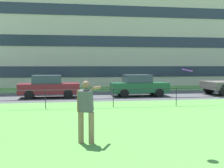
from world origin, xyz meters
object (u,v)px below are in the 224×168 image
Objects in this scene: person_thrower at (86,110)px; car_maroon_far_left at (49,86)px; frisbee at (187,70)px; apartment_building_background at (119,8)px; car_dark_green_right at (139,85)px.

car_maroon_far_left is (-1.95, 11.11, -0.19)m from person_thrower.
frisbee is 0.08× the size of car_maroon_far_left.
frisbee is 29.24m from apartment_building_background.
person_thrower is 28.93m from apartment_building_background.
car_dark_green_right is 0.11× the size of apartment_building_background.
frisbee is at bearing -96.48° from apartment_building_background.
frisbee is 0.08× the size of car_dark_green_right.
car_maroon_far_left is at bearing 110.23° from frisbee.
car_maroon_far_left is (-4.48, 12.17, -1.32)m from frisbee.
person_thrower is 5.43× the size of frisbee.
car_dark_green_right is (1.81, 12.21, -1.32)m from frisbee.
car_maroon_far_left is at bearing -179.62° from car_dark_green_right.
person_thrower is at bearing 157.25° from frisbee.
apartment_building_background is (1.39, 15.90, 8.73)m from car_dark_green_right.
car_maroon_far_left is 6.29m from car_dark_green_right.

